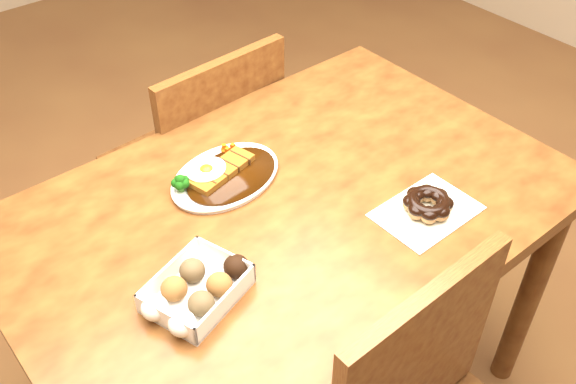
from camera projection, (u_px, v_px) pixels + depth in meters
table at (290, 236)px, 1.43m from camera, size 1.20×0.80×0.75m
chair_far at (203, 162)px, 1.91m from camera, size 0.44×0.44×0.87m
katsu_curry_plate at (223, 175)px, 1.41m from camera, size 0.29×0.23×0.05m
donut_box at (196, 290)px, 1.15m from camera, size 0.22×0.18×0.05m
pon_de_ring at (428, 204)px, 1.33m from camera, size 0.21×0.15×0.04m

